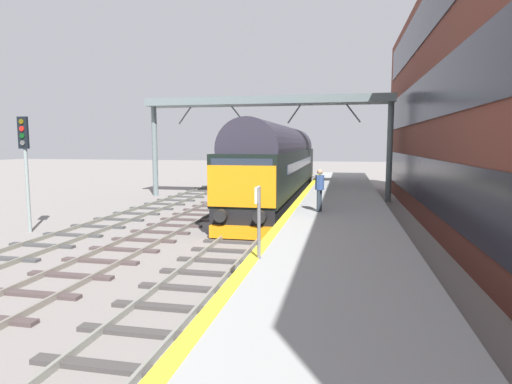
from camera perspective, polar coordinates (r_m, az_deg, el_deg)
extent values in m
plane|color=gray|center=(18.20, -0.57, -5.02)|extent=(140.00, 140.00, 0.00)
cube|color=gray|center=(18.35, -2.77, -4.70)|extent=(0.07, 60.00, 0.15)
cube|color=gray|center=(18.05, 1.66, -4.88)|extent=(0.07, 60.00, 0.15)
cube|color=#403D3C|center=(7.90, -19.74, -20.94)|extent=(2.50, 0.26, 0.09)
cube|color=#403D3C|center=(8.90, -15.27, -17.54)|extent=(2.50, 0.26, 0.09)
cube|color=#403D3C|center=(9.96, -11.85, -14.77)|extent=(2.50, 0.26, 0.09)
cube|color=#403D3C|center=(11.07, -9.16, -12.51)|extent=(2.50, 0.26, 0.09)
cube|color=#403D3C|center=(12.21, -7.01, -10.65)|extent=(2.50, 0.26, 0.09)
cube|color=#403D3C|center=(13.38, -5.25, -9.10)|extent=(2.50, 0.26, 0.09)
cube|color=#403D3C|center=(14.56, -3.78, -7.79)|extent=(2.50, 0.26, 0.09)
cube|color=#403D3C|center=(15.76, -2.54, -6.67)|extent=(2.50, 0.26, 0.09)
cube|color=#403D3C|center=(16.97, -1.49, -5.72)|extent=(2.50, 0.26, 0.09)
cube|color=#403D3C|center=(18.19, -0.57, -4.88)|extent=(2.50, 0.26, 0.09)
cube|color=#403D3C|center=(19.42, 0.22, -4.16)|extent=(2.50, 0.26, 0.09)
cube|color=#403D3C|center=(20.65, 0.92, -3.52)|extent=(2.50, 0.26, 0.09)
cube|color=#403D3C|center=(21.89, 1.54, -2.95)|extent=(2.50, 0.26, 0.09)
cube|color=#403D3C|center=(23.13, 2.09, -2.44)|extent=(2.50, 0.26, 0.09)
cube|color=#403D3C|center=(24.38, 2.59, -1.98)|extent=(2.50, 0.26, 0.09)
cube|color=#403D3C|center=(25.63, 3.04, -1.57)|extent=(2.50, 0.26, 0.09)
cube|color=#403D3C|center=(26.88, 3.44, -1.19)|extent=(2.50, 0.26, 0.09)
cube|color=#403D3C|center=(28.13, 3.81, -0.85)|extent=(2.50, 0.26, 0.09)
cube|color=#403D3C|center=(29.39, 4.15, -0.54)|extent=(2.50, 0.26, 0.09)
cube|color=#403D3C|center=(30.64, 4.46, -0.25)|extent=(2.50, 0.26, 0.09)
cube|color=#403D3C|center=(31.90, 4.75, 0.01)|extent=(2.50, 0.26, 0.09)
cube|color=#403D3C|center=(33.16, 5.01, 0.26)|extent=(2.50, 0.26, 0.09)
cube|color=#403D3C|center=(34.42, 5.26, 0.48)|extent=(2.50, 0.26, 0.09)
cube|color=#403D3C|center=(35.69, 5.48, 0.69)|extent=(2.50, 0.26, 0.09)
cube|color=#403D3C|center=(36.95, 5.70, 0.89)|extent=(2.50, 0.26, 0.09)
cube|color=#403D3C|center=(38.21, 5.89, 1.07)|extent=(2.50, 0.26, 0.09)
cube|color=#403D3C|center=(39.48, 6.08, 1.24)|extent=(2.50, 0.26, 0.09)
cube|color=#403D3C|center=(40.74, 6.25, 1.40)|extent=(2.50, 0.26, 0.09)
cube|color=#403D3C|center=(42.01, 6.42, 1.55)|extent=(2.50, 0.26, 0.09)
cube|color=#403D3C|center=(43.28, 6.57, 1.69)|extent=(2.50, 0.26, 0.09)
cube|color=#403D3C|center=(44.55, 6.71, 1.83)|extent=(2.50, 0.26, 0.09)
cube|color=#403D3C|center=(45.81, 6.85, 1.95)|extent=(2.50, 0.26, 0.09)
cube|color=#403D3C|center=(47.08, 6.98, 2.07)|extent=(2.50, 0.26, 0.09)
cube|color=slate|center=(19.49, -12.77, -4.19)|extent=(0.07, 60.00, 0.15)
cube|color=slate|center=(18.95, -8.80, -4.41)|extent=(0.07, 60.00, 0.15)
cube|color=#483B3B|center=(11.84, -27.55, -11.90)|extent=(2.50, 0.26, 0.09)
cube|color=#483B3B|center=(12.95, -23.41, -10.14)|extent=(2.50, 0.26, 0.09)
cube|color=#483B3B|center=(14.12, -19.98, -8.63)|extent=(2.50, 0.26, 0.09)
cube|color=#483B3B|center=(15.35, -17.11, -7.32)|extent=(2.50, 0.26, 0.09)
cube|color=#483B3B|center=(16.61, -14.68, -6.20)|extent=(2.50, 0.26, 0.09)
cube|color=#483B3B|center=(17.90, -12.60, -5.23)|extent=(2.50, 0.26, 0.09)
cube|color=#483B3B|center=(19.22, -10.81, -4.39)|extent=(2.50, 0.26, 0.09)
cube|color=#483B3B|center=(20.55, -9.26, -3.65)|extent=(2.50, 0.26, 0.09)
cube|color=#483B3B|center=(21.91, -7.90, -3.00)|extent=(2.50, 0.26, 0.09)
cube|color=#483B3B|center=(23.27, -6.70, -2.42)|extent=(2.50, 0.26, 0.09)
cube|color=#483B3B|center=(24.65, -5.63, -1.91)|extent=(2.50, 0.26, 0.09)
cube|color=#483B3B|center=(26.04, -4.68, -1.45)|extent=(2.50, 0.26, 0.09)
cube|color=#483B3B|center=(27.43, -3.83, -1.04)|extent=(2.50, 0.26, 0.09)
cube|color=#483B3B|center=(28.83, -3.05, -0.67)|extent=(2.50, 0.26, 0.09)
cube|color=#483B3B|center=(30.24, -2.35, -0.33)|extent=(2.50, 0.26, 0.09)
cube|color=#483B3B|center=(31.65, -1.72, -0.02)|extent=(2.50, 0.26, 0.09)
cube|color=#483B3B|center=(33.07, -1.13, 0.26)|extent=(2.50, 0.26, 0.09)
cube|color=#483B3B|center=(34.49, -0.60, 0.52)|extent=(2.50, 0.26, 0.09)
cube|color=#483B3B|center=(35.92, -0.10, 0.76)|extent=(2.50, 0.26, 0.09)
cube|color=#483B3B|center=(37.34, 0.35, 0.98)|extent=(2.50, 0.26, 0.09)
cube|color=#483B3B|center=(38.77, 0.77, 1.18)|extent=(2.50, 0.26, 0.09)
cube|color=#483B3B|center=(40.21, 1.16, 1.37)|extent=(2.50, 0.26, 0.09)
cube|color=#483B3B|center=(41.64, 1.53, 1.55)|extent=(2.50, 0.26, 0.09)
cube|color=#483B3B|center=(43.08, 1.87, 1.71)|extent=(2.50, 0.26, 0.09)
cube|color=#483B3B|center=(44.51, 2.19, 1.87)|extent=(2.50, 0.26, 0.09)
cube|color=#483B3B|center=(45.95, 2.49, 2.01)|extent=(2.50, 0.26, 0.09)
cube|color=#483B3B|center=(47.40, 2.77, 2.14)|extent=(2.50, 0.26, 0.09)
cube|color=slate|center=(20.98, -20.66, -3.70)|extent=(0.07, 60.00, 0.15)
cube|color=slate|center=(20.26, -17.21, -3.92)|extent=(0.07, 60.00, 0.15)
cube|color=#404041|center=(15.74, -30.52, -7.60)|extent=(2.50, 0.26, 0.09)
cube|color=#404041|center=(17.05, -26.54, -6.36)|extent=(2.50, 0.26, 0.09)
cube|color=#404041|center=(18.43, -23.15, -5.27)|extent=(2.50, 0.26, 0.09)
cube|color=#404041|center=(19.87, -20.25, -4.32)|extent=(2.50, 0.26, 0.09)
cube|color=#404041|center=(21.36, -17.76, -3.49)|extent=(2.50, 0.26, 0.09)
cube|color=#404041|center=(22.90, -15.60, -2.77)|extent=(2.50, 0.26, 0.09)
cube|color=#404041|center=(24.46, -13.72, -2.13)|extent=(2.50, 0.26, 0.09)
cube|color=#404041|center=(26.05, -12.06, -1.57)|extent=(2.50, 0.26, 0.09)
cube|color=#404041|center=(27.66, -10.60, -1.07)|extent=(2.50, 0.26, 0.09)
cube|color=#404041|center=(29.28, -9.30, -0.63)|extent=(2.50, 0.26, 0.09)
cube|color=#404041|center=(30.93, -8.14, -0.24)|extent=(2.50, 0.26, 0.09)
cube|color=#404041|center=(32.58, -7.09, 0.12)|extent=(2.50, 0.26, 0.09)
cube|color=#404041|center=(34.25, -6.15, 0.44)|extent=(2.50, 0.26, 0.09)
cube|color=#404041|center=(35.92, -5.29, 0.73)|extent=(2.50, 0.26, 0.09)
cube|color=#404041|center=(37.61, -4.51, 1.00)|extent=(2.50, 0.26, 0.09)
cube|color=#404041|center=(39.30, -3.80, 1.24)|extent=(2.50, 0.26, 0.09)
cube|color=#404041|center=(40.99, -3.15, 1.46)|extent=(2.50, 0.26, 0.09)
cube|color=#404041|center=(42.70, -2.54, 1.67)|extent=(2.50, 0.26, 0.09)
cube|color=#404041|center=(44.40, -1.99, 1.85)|extent=(2.50, 0.26, 0.09)
cube|color=#404041|center=(46.12, -1.47, 2.03)|extent=(2.50, 0.26, 0.09)
cube|color=#404041|center=(47.83, -1.00, 2.19)|extent=(2.50, 0.26, 0.09)
cube|color=#989A98|center=(17.71, 10.91, -3.82)|extent=(4.00, 44.00, 1.00)
cube|color=yellow|center=(17.74, 4.96, -2.05)|extent=(0.30, 44.00, 0.01)
cube|color=brown|center=(17.76, 30.70, 11.45)|extent=(4.35, 37.53, 10.89)
cube|color=#2D2C37|center=(17.17, 23.06, 0.50)|extent=(0.06, 34.53, 2.03)
cube|color=#2D2C37|center=(17.21, 23.61, 12.60)|extent=(0.06, 34.53, 2.03)
cube|color=black|center=(25.30, 2.97, 0.10)|extent=(2.56, 18.48, 0.60)
cube|color=black|center=(25.19, 2.99, 3.15)|extent=(2.70, 18.48, 2.10)
cylinder|color=#2D2936|center=(25.15, 3.01, 5.95)|extent=(2.56, 17.00, 2.57)
cube|color=orange|center=(16.11, -1.97, 0.74)|extent=(2.65, 0.08, 1.58)
cube|color=#232D3D|center=(16.07, -1.96, 3.33)|extent=(2.38, 0.04, 0.64)
cube|color=#232D3D|center=(25.01, 6.11, 3.79)|extent=(0.04, 12.94, 0.44)
cylinder|color=black|center=(16.25, -4.70, -3.14)|extent=(0.48, 0.35, 0.48)
cylinder|color=black|center=(15.90, 0.50, -3.34)|extent=(0.48, 0.35, 0.48)
cube|color=orange|center=(16.32, -1.99, -5.35)|extent=(2.43, 0.36, 0.47)
cylinder|color=black|center=(17.97, -0.67, -3.48)|extent=(1.64, 1.04, 1.04)
cylinder|color=black|center=(19.03, 0.04, -2.92)|extent=(1.64, 1.04, 1.04)
cylinder|color=black|center=(20.10, 0.66, -2.42)|extent=(1.64, 1.04, 1.04)
cylinder|color=black|center=(30.62, 4.48, 0.64)|extent=(1.64, 1.04, 1.04)
cylinder|color=black|center=(31.71, 4.72, 0.84)|extent=(1.64, 1.04, 1.04)
cylinder|color=black|center=(32.80, 4.96, 1.02)|extent=(1.64, 1.04, 1.04)
cylinder|color=gray|center=(19.68, -28.14, 1.97)|extent=(0.14, 0.14, 4.69)
cube|color=black|center=(19.60, -28.52, 6.93)|extent=(0.44, 0.10, 1.27)
cylinder|color=#53470A|center=(19.56, -28.70, 8.20)|extent=(0.20, 0.06, 0.20)
cylinder|color=red|center=(19.55, -28.66, 7.39)|extent=(0.20, 0.06, 0.20)
cylinder|color=#0A3E13|center=(19.55, -28.61, 6.57)|extent=(0.20, 0.06, 0.20)
cylinder|color=#50504E|center=(19.55, -28.57, 5.75)|extent=(0.20, 0.06, 0.20)
cylinder|color=slate|center=(9.80, 0.39, -4.10)|extent=(0.08, 0.08, 1.65)
cube|color=white|center=(9.71, 0.22, -0.36)|extent=(0.05, 0.44, 0.36)
cube|color=black|center=(9.71, 0.06, -0.35)|extent=(0.01, 0.20, 0.24)
cylinder|color=#2C3640|center=(16.70, 8.28, -1.16)|extent=(0.13, 0.13, 0.84)
cylinder|color=#2C3640|center=(16.89, 8.54, -1.08)|extent=(0.13, 0.13, 0.84)
cylinder|color=navy|center=(16.72, 8.45, 1.26)|extent=(0.43, 0.43, 0.56)
sphere|color=tan|center=(16.68, 8.47, 2.66)|extent=(0.22, 0.22, 0.22)
cylinder|color=navy|center=(16.52, 8.18, 1.20)|extent=(0.09, 0.09, 0.52)
cylinder|color=navy|center=(16.91, 8.71, 1.32)|extent=(0.09, 0.09, 0.52)
cylinder|color=slate|center=(30.49, -13.28, 5.21)|extent=(0.36, 0.36, 6.09)
cylinder|color=slate|center=(27.81, 17.31, 4.98)|extent=(0.36, 0.36, 6.09)
cube|color=slate|center=(28.25, 1.31, 11.98)|extent=(15.94, 2.00, 0.50)
cylinder|color=slate|center=(29.67, -9.42, 9.99)|extent=(0.93, 0.10, 1.17)
cylinder|color=slate|center=(28.57, -2.39, 10.21)|extent=(0.95, 0.10, 1.15)
cylinder|color=slate|center=(27.91, 5.09, 10.27)|extent=(0.89, 0.10, 1.20)
cylinder|color=slate|center=(27.73, 12.80, 10.16)|extent=(0.94, 0.10, 1.16)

